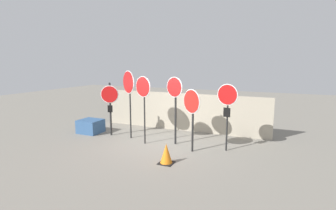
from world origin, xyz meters
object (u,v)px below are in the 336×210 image
at_px(stop_sign_0, 110,100).
at_px(stop_sign_1, 129,87).
at_px(stop_sign_3, 175,96).
at_px(storage_crate, 91,126).
at_px(stop_sign_5, 227,102).
at_px(stop_sign_4, 192,107).
at_px(traffic_cone_0, 166,154).
at_px(stop_sign_2, 143,92).

xyz_separation_m(stop_sign_0, stop_sign_1, (0.95, -0.02, 0.58)).
bearing_deg(stop_sign_3, stop_sign_0, -159.54).
bearing_deg(storage_crate, stop_sign_5, 0.13).
height_order(stop_sign_4, traffic_cone_0, stop_sign_4).
bearing_deg(stop_sign_5, stop_sign_3, -168.24).
relative_size(stop_sign_2, stop_sign_4, 1.18).
bearing_deg(traffic_cone_0, stop_sign_3, 105.08).
relative_size(stop_sign_1, storage_crate, 2.88).
bearing_deg(stop_sign_0, traffic_cone_0, -53.62).
bearing_deg(stop_sign_2, stop_sign_5, 28.06).
distance_m(stop_sign_5, traffic_cone_0, 2.77).
relative_size(stop_sign_3, traffic_cone_0, 4.10).
distance_m(stop_sign_0, storage_crate, 1.63).
bearing_deg(stop_sign_2, storage_crate, -168.94).
relative_size(stop_sign_2, stop_sign_5, 1.09).
relative_size(stop_sign_4, storage_crate, 2.29).
xyz_separation_m(stop_sign_0, stop_sign_5, (4.86, 0.01, 0.24)).
distance_m(stop_sign_3, traffic_cone_0, 2.47).
distance_m(stop_sign_3, storage_crate, 4.30).
relative_size(stop_sign_0, stop_sign_3, 0.88).
height_order(stop_sign_5, traffic_cone_0, stop_sign_5).
bearing_deg(storage_crate, stop_sign_4, -6.37).
distance_m(stop_sign_4, stop_sign_5, 1.22).
bearing_deg(stop_sign_3, traffic_cone_0, -54.34).
height_order(stop_sign_2, stop_sign_5, stop_sign_2).
relative_size(stop_sign_3, stop_sign_5, 1.08).
height_order(stop_sign_0, traffic_cone_0, stop_sign_0).
distance_m(stop_sign_5, storage_crate, 6.12).
height_order(stop_sign_3, storage_crate, stop_sign_3).
distance_m(traffic_cone_0, storage_crate, 4.89).
xyz_separation_m(stop_sign_3, stop_sign_5, (1.93, 0.02, -0.08)).
relative_size(stop_sign_0, stop_sign_2, 0.87).
xyz_separation_m(stop_sign_0, traffic_cone_0, (3.43, -1.88, -1.20)).
distance_m(stop_sign_1, traffic_cone_0, 3.58).
bearing_deg(stop_sign_5, storage_crate, -168.64).
distance_m(stop_sign_1, stop_sign_5, 3.92).
height_order(stop_sign_0, stop_sign_4, stop_sign_0).
bearing_deg(storage_crate, stop_sign_1, -0.52).
height_order(stop_sign_1, stop_sign_2, stop_sign_1).
height_order(stop_sign_1, stop_sign_4, stop_sign_1).
xyz_separation_m(stop_sign_2, stop_sign_3, (1.08, 0.43, -0.14)).
distance_m(stop_sign_1, storage_crate, 2.72).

